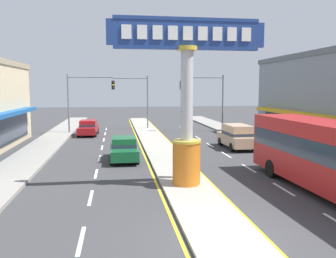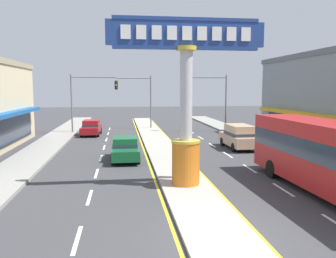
% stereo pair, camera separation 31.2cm
% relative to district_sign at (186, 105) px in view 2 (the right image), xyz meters
% --- Properties ---
extents(ground_plane, '(160.00, 160.00, 0.00)m').
position_rel_district_sign_xyz_m(ground_plane, '(0.00, -5.88, -3.97)').
color(ground_plane, '#3A3A3D').
extents(median_strip, '(2.40, 52.00, 0.14)m').
position_rel_district_sign_xyz_m(median_strip, '(0.00, 12.12, -3.90)').
color(median_strip, '#A39E93').
rests_on(median_strip, ground).
extents(sidewalk_left, '(2.76, 60.00, 0.18)m').
position_rel_district_sign_xyz_m(sidewalk_left, '(-9.18, 10.12, -3.88)').
color(sidewalk_left, gray).
rests_on(sidewalk_left, ground).
extents(sidewalk_right, '(2.76, 60.00, 0.18)m').
position_rel_district_sign_xyz_m(sidewalk_right, '(9.18, 10.12, -3.88)').
color(sidewalk_right, gray).
rests_on(sidewalk_right, ground).
extents(lane_markings, '(9.14, 52.00, 0.01)m').
position_rel_district_sign_xyz_m(lane_markings, '(0.00, 10.77, -3.97)').
color(lane_markings, silver).
rests_on(lane_markings, ground).
extents(district_sign, '(7.44, 1.40, 7.89)m').
position_rel_district_sign_xyz_m(district_sign, '(0.00, 0.00, 0.00)').
color(district_sign, orange).
rests_on(district_sign, median_strip).
extents(traffic_light_left_side, '(4.86, 0.46, 6.20)m').
position_rel_district_sign_xyz_m(traffic_light_left_side, '(-6.43, 21.15, 0.28)').
color(traffic_light_left_side, slate).
rests_on(traffic_light_left_side, ground).
extents(traffic_light_right_side, '(4.86, 0.46, 6.20)m').
position_rel_district_sign_xyz_m(traffic_light_right_side, '(6.43, 20.62, 0.28)').
color(traffic_light_right_side, slate).
rests_on(traffic_light_right_side, ground).
extents(traffic_light_median_far, '(4.20, 0.46, 6.20)m').
position_rel_district_sign_xyz_m(traffic_light_median_far, '(-1.15, 24.55, 0.22)').
color(traffic_light_median_far, slate).
rests_on(traffic_light_median_far, ground).
extents(suv_near_right_lane, '(2.02, 4.63, 1.90)m').
position_rel_district_sign_xyz_m(suv_near_right_lane, '(6.15, 10.17, -2.99)').
color(suv_near_right_lane, tan).
rests_on(suv_near_right_lane, ground).
extents(bus_far_right_lane, '(2.85, 11.27, 3.26)m').
position_rel_district_sign_xyz_m(bus_far_right_lane, '(6.15, -2.29, -2.10)').
color(bus_far_right_lane, '#B21E1E').
rests_on(bus_far_right_lane, ground).
extents(sedan_near_left_lane, '(1.85, 4.31, 1.53)m').
position_rel_district_sign_xyz_m(sedan_near_left_lane, '(-2.85, 6.86, -3.18)').
color(sedan_near_left_lane, '#14562D').
rests_on(sedan_near_left_lane, ground).
extents(sedan_mid_left_lane, '(1.95, 4.36, 1.53)m').
position_rel_district_sign_xyz_m(sedan_mid_left_lane, '(-6.15, 19.90, -3.18)').
color(sedan_mid_left_lane, maroon).
rests_on(sedan_mid_left_lane, ground).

